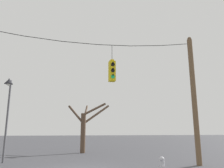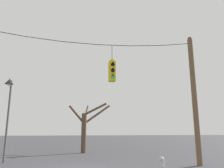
{
  "view_description": "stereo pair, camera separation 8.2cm",
  "coord_description": "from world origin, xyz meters",
  "px_view_note": "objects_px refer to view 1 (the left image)",
  "views": [
    {
      "loc": [
        -0.86,
        -10.71,
        1.8
      ],
      "look_at": [
        1.77,
        0.37,
        4.3
      ],
      "focal_mm": 35.0,
      "sensor_mm": 36.0,
      "label": 1
    },
    {
      "loc": [
        -0.78,
        -10.73,
        1.8
      ],
      "look_at": [
        1.77,
        0.37,
        4.3
      ],
      "focal_mm": 35.0,
      "sensor_mm": 36.0,
      "label": 2
    }
  ],
  "objects_px": {
    "fire_hydrant": "(162,165)",
    "traffic_light_near_right_pole": "(112,71)",
    "utility_pole_right": "(194,98)",
    "bare_tree": "(85,125)",
    "street_lamp": "(8,98)"
  },
  "relations": [
    {
      "from": "street_lamp",
      "to": "bare_tree",
      "type": "bearing_deg",
      "value": 46.12
    },
    {
      "from": "utility_pole_right",
      "to": "traffic_light_near_right_pole",
      "type": "bearing_deg",
      "value": -179.91
    },
    {
      "from": "traffic_light_near_right_pole",
      "to": "bare_tree",
      "type": "bearing_deg",
      "value": 92.2
    },
    {
      "from": "fire_hydrant",
      "to": "traffic_light_near_right_pole",
      "type": "bearing_deg",
      "value": 132.09
    },
    {
      "from": "traffic_light_near_right_pole",
      "to": "utility_pole_right",
      "type": "bearing_deg",
      "value": 0.09
    },
    {
      "from": "traffic_light_near_right_pole",
      "to": "fire_hydrant",
      "type": "bearing_deg",
      "value": -47.91
    },
    {
      "from": "utility_pole_right",
      "to": "fire_hydrant",
      "type": "height_order",
      "value": "utility_pole_right"
    },
    {
      "from": "utility_pole_right",
      "to": "bare_tree",
      "type": "bearing_deg",
      "value": 120.44
    },
    {
      "from": "traffic_light_near_right_pole",
      "to": "bare_tree",
      "type": "relative_size",
      "value": 0.46
    },
    {
      "from": "traffic_light_near_right_pole",
      "to": "fire_hydrant",
      "type": "height_order",
      "value": "traffic_light_near_right_pole"
    },
    {
      "from": "traffic_light_near_right_pole",
      "to": "bare_tree",
      "type": "xyz_separation_m",
      "value": [
        -0.34,
        8.92,
        -2.61
      ]
    },
    {
      "from": "utility_pole_right",
      "to": "street_lamp",
      "type": "xyz_separation_m",
      "value": [
        -10.68,
        3.26,
        0.06
      ]
    },
    {
      "from": "bare_tree",
      "to": "fire_hydrant",
      "type": "distance_m",
      "value": 11.25
    },
    {
      "from": "utility_pole_right",
      "to": "bare_tree",
      "type": "relative_size",
      "value": 1.68
    },
    {
      "from": "utility_pole_right",
      "to": "street_lamp",
      "type": "relative_size",
      "value": 1.5
    }
  ]
}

